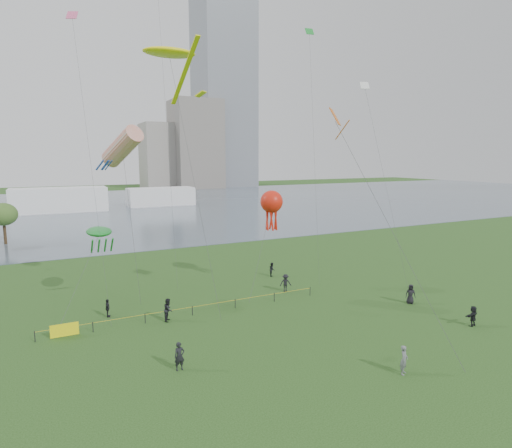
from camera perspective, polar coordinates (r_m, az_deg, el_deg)
name	(u,v)px	position (r m, az deg, el deg)	size (l,w,h in m)	color
ground_plane	(326,369)	(29.12, 9.29, -18.59)	(400.00, 400.00, 0.00)	#1B3D13
lake	(108,207)	(122.52, -19.12, 2.12)	(400.00, 120.00, 0.08)	slate
tower	(223,54)	(209.31, -4.39, 21.72)	(24.00, 24.00, 120.00)	slate
building_mid	(196,144)	(192.92, -8.04, 10.46)	(20.00, 20.00, 38.00)	slate
building_low	(161,156)	(194.67, -12.53, 8.85)	(16.00, 18.00, 28.00)	gray
pavilion_left	(59,200)	(116.34, -24.74, 2.94)	(22.00, 8.00, 6.00)	white
pavilion_right	(161,197)	(122.88, -12.56, 3.58)	(18.00, 7.00, 5.00)	white
fence	(118,321)	(36.34, -17.91, -12.23)	(24.07, 0.07, 1.05)	black
kite_flyer	(404,360)	(29.35, 19.12, -16.74)	(0.68, 0.44, 1.85)	slate
spectator_a	(168,310)	(36.65, -11.61, -11.13)	(0.93, 0.72, 1.91)	black
spectator_b	(285,283)	(43.44, 3.95, -7.84)	(1.16, 0.67, 1.79)	black
spectator_c	(108,308)	(38.86, -19.17, -10.55)	(0.91, 0.38, 1.56)	black
spectator_d	(411,294)	(42.41, 19.91, -8.77)	(0.89, 0.58, 1.82)	black
spectator_e	(473,316)	(39.02, 26.95, -10.88)	(1.54, 0.49, 1.66)	black
spectator_f	(179,356)	(28.72, -10.17, -16.97)	(0.67, 0.44, 1.84)	black
spectator_g	(272,269)	(48.83, 2.16, -6.06)	(0.77, 0.60, 1.59)	black
kite_stingray	(170,53)	(40.62, -11.41, 21.39)	(4.67, 9.94, 22.76)	#3F3F42
kite_windsock	(122,147)	(40.34, -17.40, 9.80)	(4.21, 5.04, 16.19)	#3F3F42
kite_creature	(99,232)	(41.12, -20.20, -1.01)	(5.31, 8.32, 7.14)	#3F3F42
kite_octopus	(272,202)	(43.22, 2.08, 2.90)	(5.30, 4.47, 10.10)	#3F3F42
kite_delta	(341,128)	(32.57, 11.26, 12.44)	(4.15, 10.50, 16.97)	#3F3F42
small_kites	(191,41)	(43.60, -8.64, 22.99)	(36.68, 13.69, 13.87)	#E5598C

